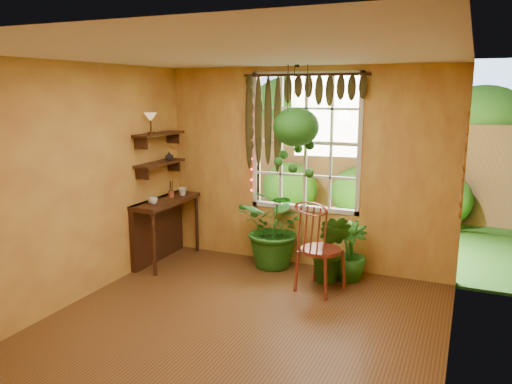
% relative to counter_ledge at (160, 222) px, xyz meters
% --- Properties ---
extents(floor, '(4.50, 4.50, 0.00)m').
position_rel_counter_ledge_xyz_m(floor, '(1.91, -1.60, -0.55)').
color(floor, brown).
rests_on(floor, ground).
extents(ceiling, '(4.50, 4.50, 0.00)m').
position_rel_counter_ledge_xyz_m(ceiling, '(1.91, -1.60, 2.15)').
color(ceiling, white).
rests_on(ceiling, wall_back).
extents(wall_back, '(4.00, 0.00, 4.00)m').
position_rel_counter_ledge_xyz_m(wall_back, '(1.91, 0.65, 0.80)').
color(wall_back, gold).
rests_on(wall_back, floor).
extents(wall_left, '(0.00, 4.50, 4.50)m').
position_rel_counter_ledge_xyz_m(wall_left, '(-0.09, -1.60, 0.80)').
color(wall_left, gold).
rests_on(wall_left, floor).
extents(wall_right, '(0.00, 4.50, 4.50)m').
position_rel_counter_ledge_xyz_m(wall_right, '(3.91, -1.60, 0.80)').
color(wall_right, gold).
rests_on(wall_right, floor).
extents(window, '(1.52, 0.10, 1.86)m').
position_rel_counter_ledge_xyz_m(window, '(1.91, 0.68, 1.15)').
color(window, silver).
rests_on(window, wall_back).
extents(valance_vine, '(1.70, 0.12, 1.10)m').
position_rel_counter_ledge_xyz_m(valance_vine, '(1.82, 0.56, 1.73)').
color(valance_vine, '#371A0F').
rests_on(valance_vine, window).
extents(string_lights, '(0.03, 0.03, 1.54)m').
position_rel_counter_ledge_xyz_m(string_lights, '(1.15, 0.59, 1.20)').
color(string_lights, '#FF2633').
rests_on(string_lights, window).
extents(wall_plates, '(0.04, 0.32, 1.10)m').
position_rel_counter_ledge_xyz_m(wall_plates, '(3.89, 0.19, 1.00)').
color(wall_plates, beige).
rests_on(wall_plates, wall_right).
extents(counter_ledge, '(0.40, 1.20, 0.90)m').
position_rel_counter_ledge_xyz_m(counter_ledge, '(0.00, 0.00, 0.00)').
color(counter_ledge, '#371A0F').
rests_on(counter_ledge, floor).
extents(shelf_lower, '(0.25, 0.90, 0.04)m').
position_rel_counter_ledge_xyz_m(shelf_lower, '(0.03, 0.00, 0.85)').
color(shelf_lower, '#371A0F').
rests_on(shelf_lower, wall_left).
extents(shelf_upper, '(0.25, 0.90, 0.04)m').
position_rel_counter_ledge_xyz_m(shelf_upper, '(0.03, 0.00, 1.25)').
color(shelf_upper, '#371A0F').
rests_on(shelf_upper, wall_left).
extents(backyard, '(14.00, 10.00, 12.00)m').
position_rel_counter_ledge_xyz_m(backyard, '(2.15, 5.27, 0.73)').
color(backyard, '#285C1A').
rests_on(backyard, ground).
extents(windsor_chair, '(0.60, 0.62, 1.30)m').
position_rel_counter_ledge_xyz_m(windsor_chair, '(2.38, -0.20, -0.18)').
color(windsor_chair, maroon).
rests_on(windsor_chair, floor).
extents(potted_plant_left, '(1.18, 1.08, 1.11)m').
position_rel_counter_ledge_xyz_m(potted_plant_left, '(1.61, 0.37, 0.00)').
color(potted_plant_left, '#164612').
rests_on(potted_plant_left, floor).
extents(potted_plant_mid, '(0.51, 0.42, 0.89)m').
position_rel_counter_ledge_xyz_m(potted_plant_mid, '(2.43, 0.14, -0.11)').
color(potted_plant_mid, '#164612').
rests_on(potted_plant_mid, floor).
extents(potted_plant_right, '(0.51, 0.51, 0.75)m').
position_rel_counter_ledge_xyz_m(potted_plant_right, '(2.64, 0.31, -0.17)').
color(potted_plant_right, '#164612').
rests_on(potted_plant_right, floor).
extents(hanging_basket, '(0.59, 0.59, 1.42)m').
position_rel_counter_ledge_xyz_m(hanging_basket, '(1.90, 0.30, 1.32)').
color(hanging_basket, black).
rests_on(hanging_basket, ceiling).
extents(cup_a, '(0.14, 0.14, 0.10)m').
position_rel_counter_ledge_xyz_m(cup_a, '(0.13, -0.34, 0.40)').
color(cup_a, silver).
rests_on(cup_a, counter_ledge).
extents(cup_b, '(0.16, 0.16, 0.11)m').
position_rel_counter_ledge_xyz_m(cup_b, '(0.19, 0.31, 0.40)').
color(cup_b, beige).
rests_on(cup_b, counter_ledge).
extents(brush_jar, '(0.08, 0.08, 0.29)m').
position_rel_counter_ledge_xyz_m(brush_jar, '(0.11, 0.13, 0.46)').
color(brush_jar, '#98482C').
rests_on(brush_jar, counter_ledge).
extents(shelf_vase, '(0.13, 0.13, 0.12)m').
position_rel_counter_ledge_xyz_m(shelf_vase, '(0.04, 0.22, 0.93)').
color(shelf_vase, '#B2AD99').
rests_on(shelf_vase, shelf_lower).
extents(tiffany_lamp, '(0.17, 0.17, 0.28)m').
position_rel_counter_ledge_xyz_m(tiffany_lamp, '(0.05, -0.20, 1.47)').
color(tiffany_lamp, '#512D17').
rests_on(tiffany_lamp, shelf_upper).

